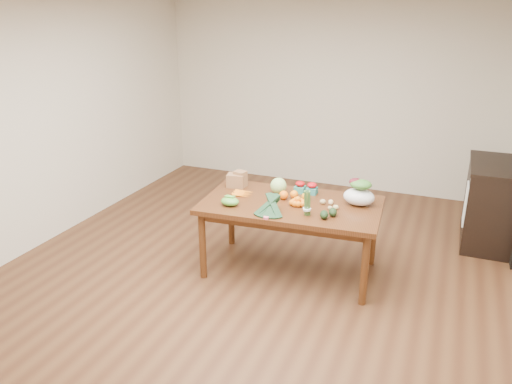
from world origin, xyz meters
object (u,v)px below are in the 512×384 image
at_px(kale_bunch, 269,207).
at_px(asparagus_bundle, 307,203).
at_px(cabinet, 489,203).
at_px(paper_bag, 236,179).
at_px(salad_bag, 359,194).
at_px(mandarin_cluster, 298,201).
at_px(dining_table, 290,237).
at_px(cabbage, 278,186).

xyz_separation_m(kale_bunch, asparagus_bundle, (0.33, 0.11, 0.05)).
xyz_separation_m(cabinet, paper_bag, (-2.57, -1.29, 0.37)).
bearing_deg(salad_bag, paper_bag, 178.97).
distance_m(cabinet, mandarin_cluster, 2.40).
xyz_separation_m(cabinet, kale_bunch, (-1.98, -1.87, 0.36)).
relative_size(cabinet, paper_bag, 4.15).
bearing_deg(dining_table, paper_bag, 158.29).
bearing_deg(cabinet, asparagus_bundle, -133.18).
bearing_deg(mandarin_cluster, asparagus_bundle, -53.10).
bearing_deg(salad_bag, cabinet, 46.24).
bearing_deg(kale_bunch, cabbage, 97.01).
distance_m(dining_table, asparagus_bundle, 0.60).
bearing_deg(mandarin_cluster, paper_bag, 161.35).
xyz_separation_m(cabinet, salad_bag, (-1.25, -1.31, 0.40)).
distance_m(dining_table, cabinet, 2.41).
distance_m(kale_bunch, asparagus_bundle, 0.35).
xyz_separation_m(cabinet, mandarin_cluster, (-1.80, -1.55, 0.33)).
xyz_separation_m(cabbage, asparagus_bundle, (0.44, -0.45, 0.04)).
distance_m(cabbage, asparagus_bundle, 0.63).
bearing_deg(salad_bag, cabbage, 179.48).
bearing_deg(kale_bunch, salad_bag, 33.56).
xyz_separation_m(dining_table, paper_bag, (-0.69, 0.22, 0.46)).
xyz_separation_m(cabinet, asparagus_bundle, (-1.65, -1.75, 0.40)).
bearing_deg(cabinet, paper_bag, -153.45).
bearing_deg(salad_bag, dining_table, -162.52).
bearing_deg(cabbage, cabinet, 31.96).
relative_size(dining_table, paper_bag, 7.08).
bearing_deg(paper_bag, cabinet, 26.55).
distance_m(dining_table, mandarin_cluster, 0.43).
xyz_separation_m(paper_bag, cabbage, (0.49, -0.02, -0.00)).
relative_size(dining_table, cabinet, 1.71).
xyz_separation_m(mandarin_cluster, salad_bag, (0.55, 0.24, 0.07)).
bearing_deg(asparagus_bundle, salad_bag, 44.51).
relative_size(paper_bag, kale_bunch, 0.61).
relative_size(dining_table, cabbage, 10.44).
distance_m(cabinet, paper_bag, 2.90).
height_order(cabinet, kale_bunch, cabinet).
height_order(paper_bag, cabbage, paper_bag).
bearing_deg(kale_bunch, mandarin_cluster, 57.18).
bearing_deg(cabinet, kale_bunch, -136.63).
bearing_deg(mandarin_cluster, cabinet, 40.66).
bearing_deg(mandarin_cluster, kale_bunch, -118.73).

